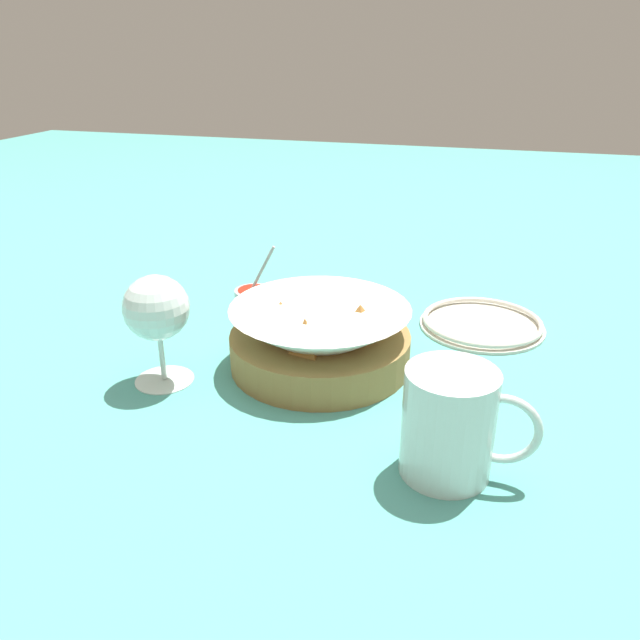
# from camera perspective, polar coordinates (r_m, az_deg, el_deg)

# --- Properties ---
(ground_plane) EXTENTS (4.00, 4.00, 0.00)m
(ground_plane) POSITION_cam_1_polar(r_m,az_deg,el_deg) (0.85, 1.65, -4.79)
(ground_plane) COLOR teal
(food_basket) EXTENTS (0.25, 0.25, 0.10)m
(food_basket) POSITION_cam_1_polar(r_m,az_deg,el_deg) (0.85, 0.00, -1.79)
(food_basket) COLOR olive
(food_basket) RESTS_ON ground_plane
(sauce_cup) EXTENTS (0.07, 0.06, 0.12)m
(sauce_cup) POSITION_cam_1_polar(r_m,az_deg,el_deg) (1.04, -6.05, 1.95)
(sauce_cup) COLOR #B7B7BC
(sauce_cup) RESTS_ON ground_plane
(wine_glass) EXTENTS (0.08, 0.08, 0.15)m
(wine_glass) POSITION_cam_1_polar(r_m,az_deg,el_deg) (0.82, -14.71, 0.77)
(wine_glass) COLOR silver
(wine_glass) RESTS_ON ground_plane
(beer_mug) EXTENTS (0.14, 0.09, 0.12)m
(beer_mug) POSITION_cam_1_polar(r_m,az_deg,el_deg) (0.66, 11.77, -9.57)
(beer_mug) COLOR silver
(beer_mug) RESTS_ON ground_plane
(side_plate) EXTENTS (0.19, 0.19, 0.01)m
(side_plate) POSITION_cam_1_polar(r_m,az_deg,el_deg) (1.01, 14.59, -0.26)
(side_plate) COLOR silver
(side_plate) RESTS_ON ground_plane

